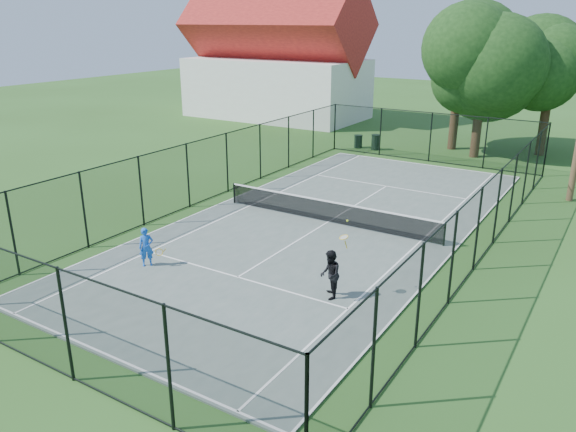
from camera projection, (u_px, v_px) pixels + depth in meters
The scene contains 12 objects.
ground at pixel (328, 223), 23.96m from camera, with size 120.00×120.00×0.00m, color #2B511C.
tennis_court at pixel (328, 223), 23.95m from camera, with size 11.00×24.00×0.06m, color #515F58.
tennis_net at pixel (328, 210), 23.77m from camera, with size 10.08×0.08×0.95m.
fence at pixel (329, 190), 23.46m from camera, with size 13.10×26.10×3.00m.
tree_near_left at pixel (459, 70), 35.96m from camera, with size 6.42×6.42×8.37m.
tree_near_mid at pixel (484, 60), 33.54m from camera, with size 7.33×7.33×9.59m.
tree_near_right at pixel (551, 74), 34.37m from camera, with size 5.73×5.73×7.91m.
building at pixel (276, 60), 48.42m from camera, with size 15.30×8.15×11.87m.
trash_bin_left at pixel (358, 141), 37.85m from camera, with size 0.58×0.58×0.87m.
trash_bin_right at pixel (375, 142), 37.24m from camera, with size 0.58×0.58×1.02m.
player_blue at pixel (146, 247), 19.51m from camera, with size 0.87×0.60×1.39m.
player_black at pixel (330, 275), 17.21m from camera, with size 0.89×1.15×2.42m.
Camera 1 is at (10.49, -19.97, 8.26)m, focal length 35.00 mm.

